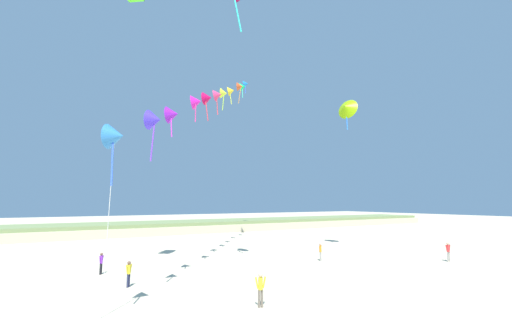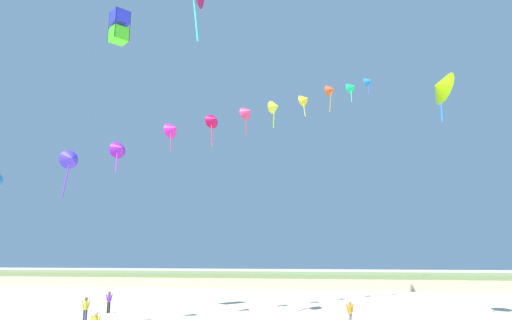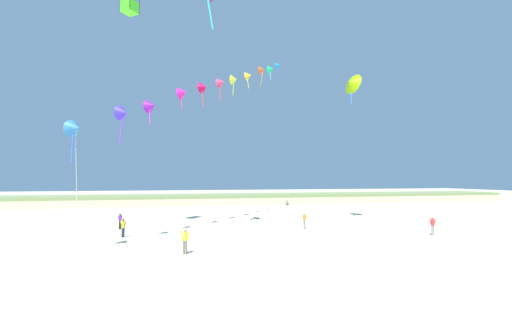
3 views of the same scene
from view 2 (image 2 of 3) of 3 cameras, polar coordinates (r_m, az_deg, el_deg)
name	(u,v)px [view 2 (image 2 of 3)]	position (r m, az deg, el deg)	size (l,w,h in m)	color
dune_ridge	(310,280)	(62.32, 6.76, -14.66)	(120.00, 11.89, 1.75)	beige
person_near_right	(86,308)	(31.30, -20.53, -16.92)	(0.45, 0.41, 1.53)	#282D4C
person_far_left	(350,312)	(28.23, 11.68, -18.07)	(0.49, 0.33, 1.51)	gray
person_far_right	(109,300)	(35.95, -17.90, -16.37)	(0.37, 0.46, 1.49)	black
kite_banner_string	(247,113)	(36.36, -1.09, 5.87)	(22.67, 28.20, 22.88)	#2F7BC6
large_kite_mid_trail	(119,27)	(37.02, -16.72, 15.66)	(1.66, 1.66, 2.42)	#49E825
large_kite_high_solo	(440,87)	(33.55, 21.99, 8.44)	(1.95, 2.58, 3.65)	#8BC20A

